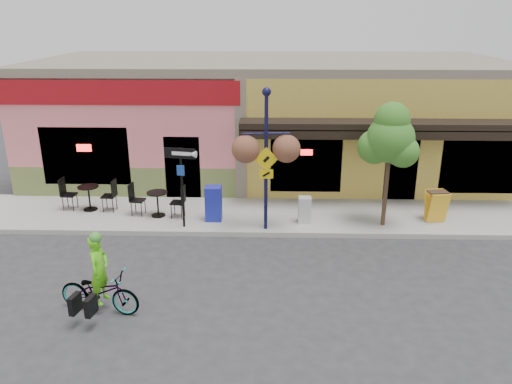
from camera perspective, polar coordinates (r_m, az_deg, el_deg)
ground at (r=14.18m, az=1.62°, el=-6.03°), size 90.00×90.00×0.00m
sidewalk at (r=15.98m, az=1.63°, el=-2.68°), size 24.00×3.00×0.15m
curb at (r=14.65m, az=1.62°, el=-4.84°), size 24.00×0.12×0.15m
building at (r=20.66m, az=1.70°, el=8.76°), size 18.20×8.20×4.50m
bicycle at (r=11.52m, az=-17.45°, el=-10.78°), size 1.93×0.99×0.96m
cyclist_rider at (r=11.37m, az=-17.35°, el=-9.57°), size 0.47×0.62×1.53m
lamp_post at (r=14.14m, az=1.15°, el=3.56°), size 1.36×0.63×4.15m
one_way_sign at (r=14.69m, az=-8.43°, el=0.45°), size 0.95×0.36×2.43m
cafe_set_left at (r=16.92m, az=-18.56°, el=-0.27°), size 1.81×0.98×1.06m
cafe_set_right at (r=15.86m, az=-11.19°, el=-0.95°), size 1.82×1.07×1.04m
newspaper_box_blue at (r=15.30m, az=-4.87°, el=-1.31°), size 0.49×0.44×1.08m
newspaper_box_grey at (r=15.20m, az=5.57°, el=-2.04°), size 0.38×0.35×0.81m
street_tree at (r=14.95m, az=14.85°, el=3.00°), size 1.69×1.69×3.75m
sandwich_board at (r=15.99m, az=20.15°, el=-1.76°), size 0.64×0.50×0.97m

